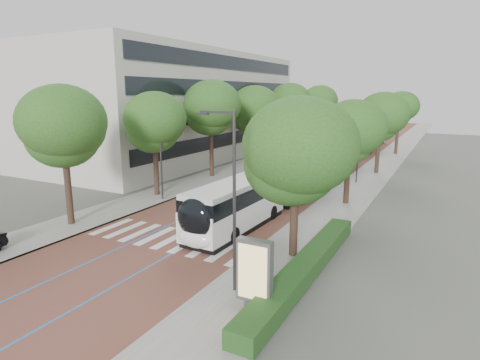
# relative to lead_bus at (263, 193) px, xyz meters

# --- Properties ---
(ground) EXTENTS (160.00, 160.00, 0.00)m
(ground) POSITION_rel_lead_bus_xyz_m (-2.93, -8.40, -1.63)
(ground) COLOR #51544C
(ground) RESTS_ON ground
(road) EXTENTS (11.00, 140.00, 0.02)m
(road) POSITION_rel_lead_bus_xyz_m (-2.93, 31.60, -1.62)
(road) COLOR brown
(road) RESTS_ON ground
(sidewalk_left) EXTENTS (4.00, 140.00, 0.12)m
(sidewalk_left) POSITION_rel_lead_bus_xyz_m (-10.43, 31.60, -1.57)
(sidewalk_left) COLOR gray
(sidewalk_left) RESTS_ON ground
(sidewalk_right) EXTENTS (4.00, 140.00, 0.12)m
(sidewalk_right) POSITION_rel_lead_bus_xyz_m (4.57, 31.60, -1.57)
(sidewalk_right) COLOR gray
(sidewalk_right) RESTS_ON ground
(kerb_left) EXTENTS (0.20, 140.00, 0.14)m
(kerb_left) POSITION_rel_lead_bus_xyz_m (-8.53, 31.60, -1.57)
(kerb_left) COLOR gray
(kerb_left) RESTS_ON ground
(kerb_right) EXTENTS (0.20, 140.00, 0.14)m
(kerb_right) POSITION_rel_lead_bus_xyz_m (2.67, 31.60, -1.57)
(kerb_right) COLOR gray
(kerb_right) RESTS_ON ground
(zebra_crossing) EXTENTS (10.55, 3.60, 0.01)m
(zebra_crossing) POSITION_rel_lead_bus_xyz_m (-2.73, -7.40, -1.60)
(zebra_crossing) COLOR silver
(zebra_crossing) RESTS_ON ground
(lane_line_left) EXTENTS (0.12, 126.00, 0.01)m
(lane_line_left) POSITION_rel_lead_bus_xyz_m (-4.53, 31.60, -1.60)
(lane_line_left) COLOR #246DB5
(lane_line_left) RESTS_ON road
(lane_line_right) EXTENTS (0.12, 126.00, 0.01)m
(lane_line_right) POSITION_rel_lead_bus_xyz_m (-1.33, 31.60, -1.60)
(lane_line_right) COLOR #246DB5
(lane_line_right) RESTS_ON road
(office_building) EXTENTS (18.11, 40.00, 14.00)m
(office_building) POSITION_rel_lead_bus_xyz_m (-22.41, 19.60, 5.37)
(office_building) COLOR #B1AEA4
(office_building) RESTS_ON ground
(hedge) EXTENTS (1.20, 14.00, 0.80)m
(hedge) POSITION_rel_lead_bus_xyz_m (6.17, -8.40, -1.11)
(hedge) COLOR #164218
(hedge) RESTS_ON sidewalk_right
(streetlight_near) EXTENTS (1.82, 0.20, 8.00)m
(streetlight_near) POSITION_rel_lead_bus_xyz_m (3.69, -11.40, 3.19)
(streetlight_near) COLOR #333336
(streetlight_near) RESTS_ON sidewalk_right
(streetlight_far) EXTENTS (1.82, 0.20, 8.00)m
(streetlight_far) POSITION_rel_lead_bus_xyz_m (3.69, 13.60, 3.19)
(streetlight_far) COLOR #333336
(streetlight_far) RESTS_ON sidewalk_right
(lamp_post_left) EXTENTS (0.14, 0.14, 8.00)m
(lamp_post_left) POSITION_rel_lead_bus_xyz_m (-9.03, -0.40, 2.49)
(lamp_post_left) COLOR #333336
(lamp_post_left) RESTS_ON sidewalk_left
(trees_left) EXTENTS (6.43, 60.98, 9.62)m
(trees_left) POSITION_rel_lead_bus_xyz_m (-10.43, 20.03, 5.02)
(trees_left) COLOR black
(trees_left) RESTS_ON ground
(trees_right) EXTENTS (5.97, 47.42, 8.40)m
(trees_right) POSITION_rel_lead_bus_xyz_m (4.77, 10.77, 4.16)
(trees_right) COLOR black
(trees_right) RESTS_ON ground
(lead_bus) EXTENTS (3.17, 18.47, 3.20)m
(lead_bus) POSITION_rel_lead_bus_xyz_m (0.00, 0.00, 0.00)
(lead_bus) COLOR black
(lead_bus) RESTS_ON ground
(bus_queued_0) EXTENTS (3.00, 12.49, 3.20)m
(bus_queued_0) POSITION_rel_lead_bus_xyz_m (-0.07, 16.25, -0.00)
(bus_queued_0) COLOR white
(bus_queued_0) RESTS_ON ground
(bus_queued_1) EXTENTS (3.28, 12.53, 3.20)m
(bus_queued_1) POSITION_rel_lead_bus_xyz_m (-0.13, 29.21, -0.00)
(bus_queued_1) COLOR white
(bus_queued_1) RESTS_ON ground
(bus_queued_2) EXTENTS (2.65, 12.42, 3.20)m
(bus_queued_2) POSITION_rel_lead_bus_xyz_m (-0.14, 42.59, -0.00)
(bus_queued_2) COLOR white
(bus_queued_2) RESTS_ON ground
(ad_panel) EXTENTS (1.48, 0.58, 3.07)m
(ad_panel) POSITION_rel_lead_bus_xyz_m (5.43, -12.58, 0.10)
(ad_panel) COLOR #59595B
(ad_panel) RESTS_ON sidewalk_right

